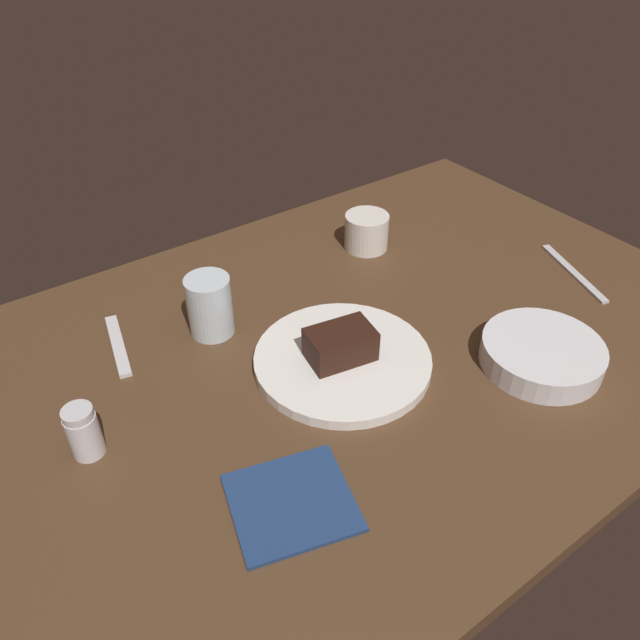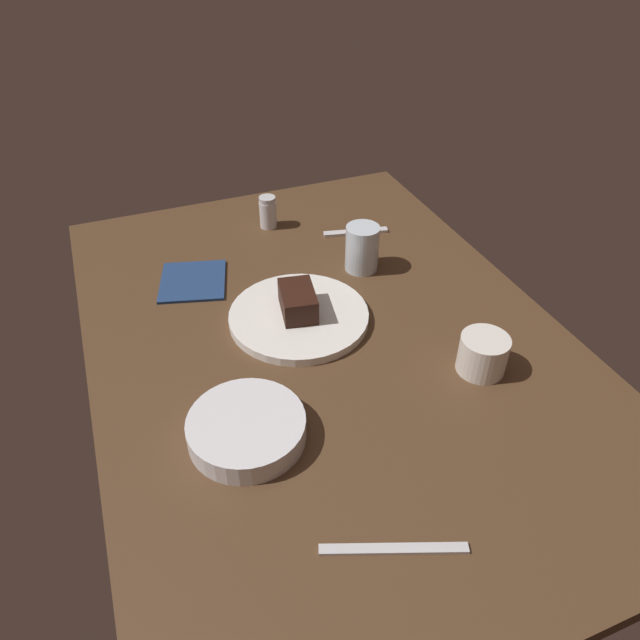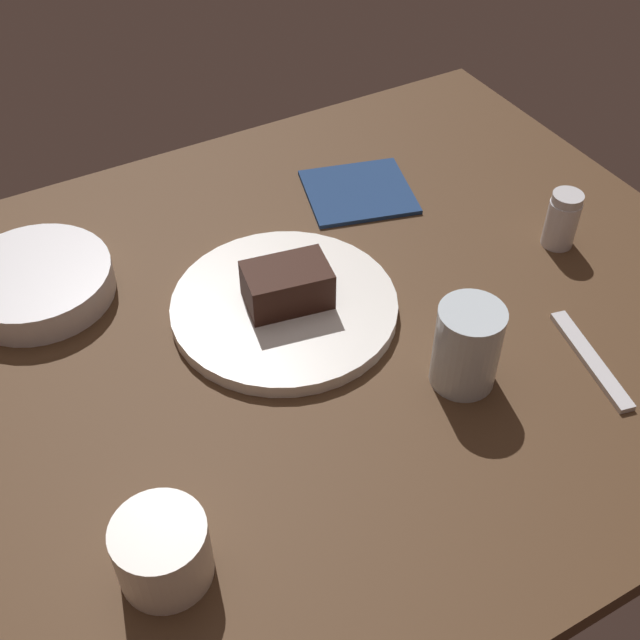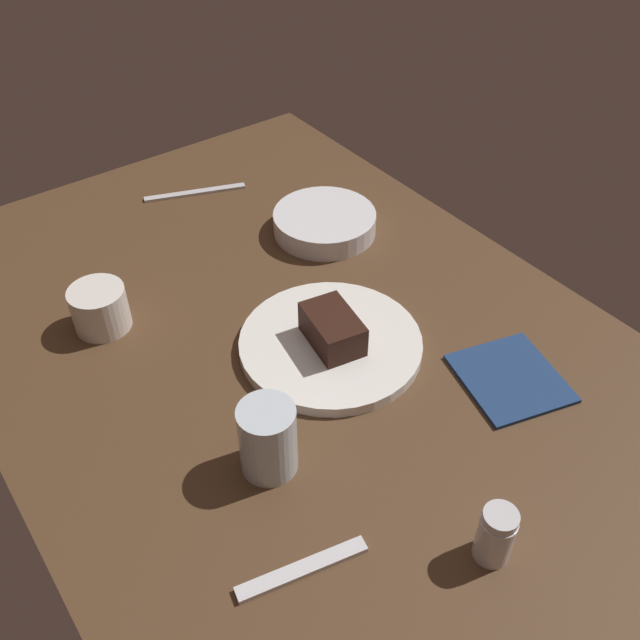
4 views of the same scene
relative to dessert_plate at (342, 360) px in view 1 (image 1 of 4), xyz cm
name	(u,v)px [view 1 (image 1 of 4)]	position (x,y,z in cm)	size (l,w,h in cm)	color
dining_table	(361,345)	(6.19, 3.33, -2.34)	(120.00, 84.00, 3.00)	#4C331E
dessert_plate	(342,360)	(0.00, 0.00, 0.00)	(26.33, 26.33, 1.67)	white
chocolate_cake_slice	(340,344)	(-0.44, 0.05, 3.25)	(9.60, 6.18, 4.82)	black
salt_shaker	(84,432)	(-36.33, 5.52, 2.89)	(4.04, 4.04, 7.54)	silver
water_glass	(210,306)	(-11.91, 18.40, 4.09)	(7.01, 7.01, 9.85)	silver
side_bowl	(542,354)	(24.07, -16.94, 1.05)	(17.83, 17.83, 3.78)	silver
coffee_cup	(367,232)	(24.05, 24.23, 2.52)	(8.26, 8.26, 6.72)	silver
dessert_spoon	(118,345)	(-25.71, 23.33, -0.49)	(15.00, 1.80, 0.70)	silver
butter_knife	(573,273)	(48.63, -4.82, -0.59)	(19.00, 1.40, 0.50)	silver
folded_napkin	(292,502)	(-19.72, -16.07, -0.54)	(14.15, 13.09, 0.60)	navy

